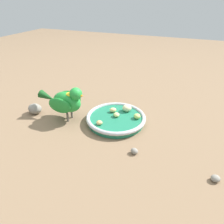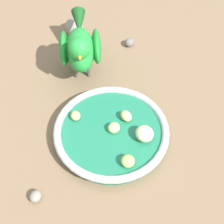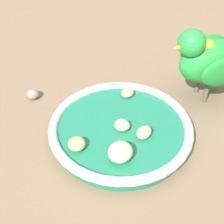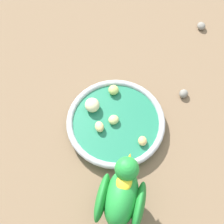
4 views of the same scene
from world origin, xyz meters
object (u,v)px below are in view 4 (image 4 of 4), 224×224
at_px(apple_piece_3, 92,105).
at_px(pebble_1, 184,94).
at_px(apple_piece_4, 142,141).
at_px(apple_piece_2, 114,90).
at_px(pebble_2, 201,26).
at_px(parrot, 121,199).
at_px(apple_piece_1, 99,127).
at_px(feeding_bowl, 116,123).
at_px(apple_piece_0, 114,120).

xyz_separation_m(apple_piece_3, pebble_1, (0.10, -0.22, -0.03)).
distance_m(apple_piece_4, pebble_1, 0.19).
bearing_deg(apple_piece_2, pebble_2, -35.03).
bearing_deg(pebble_1, parrot, 162.39).
xyz_separation_m(apple_piece_1, apple_piece_2, (0.11, -0.01, 0.00)).
bearing_deg(apple_piece_2, pebble_1, -76.30).
xyz_separation_m(feeding_bowl, pebble_2, (0.37, -0.18, -0.01)).
distance_m(apple_piece_2, parrot, 0.29).
xyz_separation_m(apple_piece_2, apple_piece_4, (-0.12, -0.10, -0.00)).
bearing_deg(apple_piece_3, pebble_1, -65.47).
relative_size(parrot, pebble_1, 8.51).
bearing_deg(apple_piece_2, apple_piece_4, -141.53).
bearing_deg(feeding_bowl, pebble_1, -50.95).
distance_m(apple_piece_2, apple_piece_3, 0.07).
height_order(apple_piece_0, apple_piece_3, apple_piece_3).
height_order(apple_piece_3, pebble_2, apple_piece_3).
distance_m(apple_piece_4, pebble_2, 0.43).
bearing_deg(pebble_1, apple_piece_1, 128.82).
relative_size(apple_piece_0, apple_piece_4, 1.08).
height_order(apple_piece_2, pebble_1, apple_piece_2).
relative_size(pebble_1, pebble_2, 0.97).
bearing_deg(feeding_bowl, apple_piece_1, 127.81).
height_order(apple_piece_3, pebble_1, apple_piece_3).
distance_m(apple_piece_2, apple_piece_4, 0.16).
xyz_separation_m(parrot, pebble_2, (0.57, -0.13, -0.08)).
bearing_deg(parrot, feeding_bowl, 15.53).
relative_size(apple_piece_2, apple_piece_3, 0.71).
bearing_deg(apple_piece_0, pebble_2, -26.35).
bearing_deg(apple_piece_4, apple_piece_2, 38.47).
relative_size(feeding_bowl, apple_piece_2, 8.81).
distance_m(feeding_bowl, parrot, 0.22).
xyz_separation_m(feeding_bowl, apple_piece_4, (-0.04, -0.07, 0.01)).
bearing_deg(parrot, apple_piece_4, -6.87).
distance_m(apple_piece_3, apple_piece_4, 0.15).
relative_size(apple_piece_1, apple_piece_4, 1.16).
bearing_deg(apple_piece_0, apple_piece_1, 132.21).
bearing_deg(feeding_bowl, parrot, -165.02).
relative_size(apple_piece_3, pebble_2, 1.49).
height_order(apple_piece_0, pebble_1, apple_piece_0).
height_order(feeding_bowl, pebble_1, feeding_bowl).
distance_m(apple_piece_1, apple_piece_4, 0.11).
distance_m(parrot, pebble_1, 0.35).
bearing_deg(parrot, apple_piece_3, 28.56).
height_order(apple_piece_0, apple_piece_2, apple_piece_2).
bearing_deg(apple_piece_1, parrot, -152.81).
distance_m(apple_piece_3, pebble_2, 0.42).
bearing_deg(apple_piece_1, apple_piece_3, 30.61).
bearing_deg(pebble_2, apple_piece_2, 144.97).
bearing_deg(parrot, apple_piece_1, 27.74).
bearing_deg(pebble_2, feeding_bowl, 154.28).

